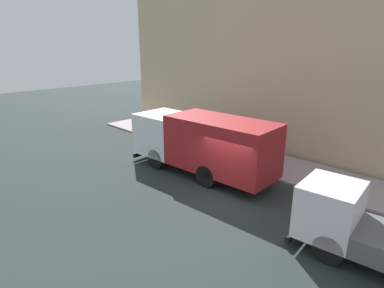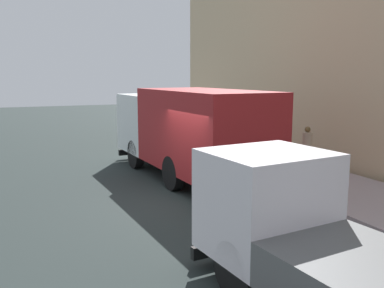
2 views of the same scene
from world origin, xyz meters
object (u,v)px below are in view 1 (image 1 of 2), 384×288
pedestrian_standing (219,140)px  traffic_cone_orange (192,143)px  large_utility_truck (202,142)px  pedestrian_third (264,142)px  pedestrian_walking (210,131)px  street_sign_post (229,133)px  small_flatbed_truck (369,231)px

pedestrian_standing → traffic_cone_orange: (-0.20, 2.07, -0.56)m
large_utility_truck → pedestrian_standing: 2.71m
large_utility_truck → pedestrian_third: large_utility_truck is taller
pedestrian_walking → street_sign_post: (-1.54, -2.72, 0.68)m
small_flatbed_truck → pedestrian_walking: small_flatbed_truck is taller
pedestrian_standing → traffic_cone_orange: 2.15m
pedestrian_standing → small_flatbed_truck: bearing=-5.0°
large_utility_truck → pedestrian_walking: bearing=33.1°
pedestrian_standing → pedestrian_third: (1.84, -1.90, -0.11)m
large_utility_truck → street_sign_post: 2.20m
large_utility_truck → street_sign_post: bearing=-2.2°
small_flatbed_truck → pedestrian_walking: bearing=59.5°
pedestrian_walking → traffic_cone_orange: size_ratio=2.28×
traffic_cone_orange → street_sign_post: 3.19m
traffic_cone_orange → large_utility_truck: bearing=-127.1°
pedestrian_walking → pedestrian_standing: (-1.28, -1.83, 0.03)m
street_sign_post → pedestrian_third: bearing=-25.8°
pedestrian_standing → pedestrian_walking: bearing=163.0°
pedestrian_standing → pedestrian_third: pedestrian_standing is taller
pedestrian_walking → pedestrian_third: bearing=23.3°
small_flatbed_truck → pedestrian_standing: bearing=61.7°
small_flatbed_truck → traffic_cone_orange: 11.93m
small_flatbed_truck → traffic_cone_orange: (3.71, 11.33, -0.56)m
large_utility_truck → pedestrian_walking: size_ratio=4.81×
traffic_cone_orange → street_sign_post: (-0.06, -2.95, 1.21)m
small_flatbed_truck → street_sign_post: (3.66, 8.37, 0.65)m
pedestrian_third → street_sign_post: size_ratio=0.58×
pedestrian_walking → large_utility_truck: bearing=-38.7°
large_utility_truck → pedestrian_third: size_ratio=5.25×
small_flatbed_truck → traffic_cone_orange: small_flatbed_truck is taller
street_sign_post → pedestrian_walking: bearing=60.4°
small_flatbed_truck → pedestrian_standing: size_ratio=3.24×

